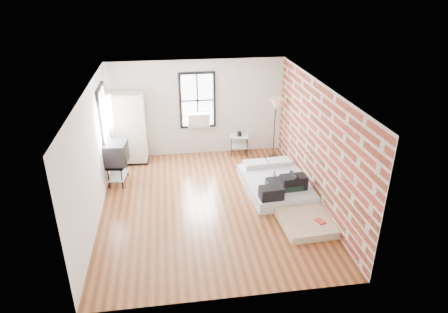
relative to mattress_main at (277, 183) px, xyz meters
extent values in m
plane|color=#5A2E17|center=(-1.75, -0.45, -0.18)|extent=(6.00, 6.00, 0.00)
cube|color=silver|center=(-1.75, 2.55, 1.22)|extent=(5.00, 0.01, 2.80)
cube|color=silver|center=(-1.75, -3.45, 1.22)|extent=(5.00, 0.01, 2.80)
cube|color=silver|center=(-4.25, -0.45, 1.22)|extent=(0.01, 6.00, 2.80)
cube|color=maroon|center=(0.75, -0.45, 1.22)|extent=(0.02, 6.00, 2.80)
cube|color=white|center=(-1.75, -0.45, 2.62)|extent=(5.00, 6.00, 0.01)
cube|color=white|center=(-1.75, 2.50, 1.47)|extent=(0.90, 0.02, 1.50)
cube|color=black|center=(-2.23, 2.52, 1.47)|extent=(0.07, 0.08, 1.64)
cube|color=black|center=(-1.26, 2.52, 1.47)|extent=(0.07, 0.08, 1.64)
cube|color=black|center=(-1.75, 2.52, 2.25)|extent=(0.90, 0.08, 0.07)
cube|color=black|center=(-1.75, 2.52, 0.68)|extent=(0.90, 0.08, 0.07)
cube|color=black|center=(-1.75, 2.49, 1.47)|extent=(0.04, 0.02, 1.50)
cube|color=black|center=(-1.75, 2.49, 1.47)|extent=(0.90, 0.02, 0.04)
cube|color=white|center=(-1.75, 2.38, 0.94)|extent=(0.62, 0.30, 0.40)
cube|color=white|center=(-4.20, 1.35, 1.47)|extent=(0.02, 0.90, 1.50)
cube|color=black|center=(-4.22, 0.87, 1.47)|extent=(0.08, 0.07, 1.64)
cube|color=black|center=(-4.22, 1.84, 1.47)|extent=(0.08, 0.07, 1.64)
cube|color=black|center=(-4.22, 1.35, 2.25)|extent=(0.08, 0.90, 0.07)
cube|color=black|center=(-4.22, 1.35, 0.68)|extent=(0.08, 0.90, 0.07)
cube|color=black|center=(-4.19, 1.35, 1.47)|extent=(0.02, 0.04, 1.50)
cube|color=black|center=(-4.19, 1.35, 1.47)|extent=(0.02, 0.90, 0.04)
cube|color=white|center=(0.00, 0.03, -0.05)|extent=(1.69, 2.20, 0.28)
cube|color=white|center=(-0.38, 0.83, 0.16)|extent=(0.63, 0.43, 0.13)
cube|color=white|center=(0.28, 0.87, 0.16)|extent=(0.63, 0.43, 0.13)
cube|color=black|center=(0.26, -0.45, 0.26)|extent=(0.63, 0.39, 0.33)
cylinder|color=black|center=(0.26, -0.45, 0.44)|extent=(0.11, 0.39, 0.09)
cube|color=black|center=(-0.38, -0.83, 0.23)|extent=(0.55, 0.37, 0.29)
cylinder|color=silver|center=(-0.10, -0.04, 0.21)|extent=(0.08, 0.08, 0.24)
cylinder|color=#164A9D|center=(-0.10, -0.04, 0.35)|extent=(0.04, 0.04, 0.03)
cube|color=#CAB992|center=(0.20, -1.14, -0.10)|extent=(1.23, 2.18, 0.17)
cube|color=#142D22|center=(0.05, -0.37, 0.11)|extent=(0.81, 0.60, 0.24)
cube|color=black|center=(0.05, -0.37, 0.25)|extent=(0.76, 0.55, 0.04)
cube|color=red|center=(0.46, -1.74, 0.00)|extent=(0.22, 0.26, 0.03)
cube|color=black|center=(-3.75, 2.20, -0.15)|extent=(1.06, 0.65, 0.06)
cube|color=beige|center=(-3.75, 2.20, 0.86)|extent=(1.02, 0.61, 1.97)
cylinder|color=black|center=(-0.82, 2.14, 0.11)|extent=(0.02, 0.02, 0.58)
cylinder|color=black|center=(-0.36, 2.06, 0.11)|extent=(0.02, 0.02, 0.58)
cylinder|color=black|center=(-0.76, 2.49, 0.11)|extent=(0.02, 0.02, 0.58)
cylinder|color=black|center=(-0.30, 2.41, 0.11)|extent=(0.02, 0.02, 0.58)
cube|color=silver|center=(-0.56, 2.27, 0.40)|extent=(0.59, 0.51, 0.02)
cube|color=silver|center=(-0.56, 2.27, 0.08)|extent=(0.57, 0.48, 0.02)
cube|color=black|center=(-0.56, 2.27, 0.46)|extent=(0.16, 0.21, 0.11)
cylinder|color=black|center=(0.40, 1.94, -0.17)|extent=(0.26, 0.26, 0.03)
cylinder|color=black|center=(0.40, 1.94, 0.62)|extent=(0.03, 0.03, 1.55)
cone|color=tan|center=(0.40, 1.94, 1.44)|extent=(0.39, 0.39, 0.34)
cylinder|color=black|center=(-4.17, 0.66, 0.09)|extent=(0.03, 0.03, 0.55)
cylinder|color=black|center=(-3.84, 0.62, 0.09)|extent=(0.03, 0.03, 0.55)
cylinder|color=black|center=(-4.09, 1.32, 0.09)|extent=(0.03, 0.03, 0.55)
cylinder|color=black|center=(-3.76, 1.28, 0.09)|extent=(0.03, 0.03, 0.55)
cube|color=black|center=(-3.97, 0.97, 0.36)|extent=(0.53, 0.84, 0.03)
cube|color=silver|center=(-3.97, 0.97, 0.04)|extent=(0.51, 0.81, 0.02)
cube|color=black|center=(-3.97, 0.97, 0.65)|extent=(0.62, 0.70, 0.55)
cube|color=black|center=(-3.69, 0.94, 0.65)|extent=(0.08, 0.53, 0.44)
camera|label=1|loc=(-2.58, -8.46, 4.83)|focal=32.00mm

